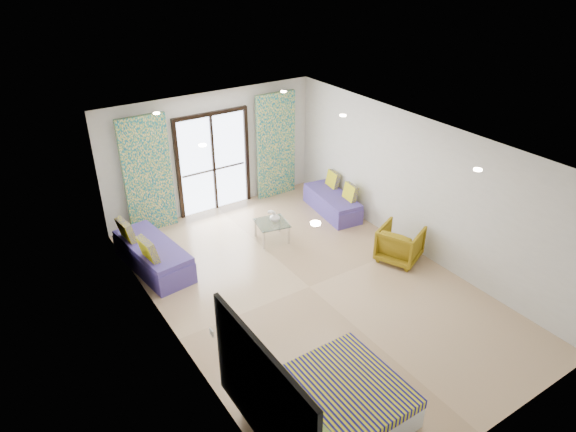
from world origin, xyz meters
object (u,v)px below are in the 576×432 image
coffee_table (272,224)px  armchair (400,242)px  bed (330,407)px  daybed_left (152,255)px  daybed_right (333,202)px

coffee_table → armchair: size_ratio=0.94×
bed → daybed_left: 4.68m
daybed_right → armchair: 2.29m
daybed_left → bed: bearing=-89.1°
bed → daybed_left: daybed_left is taller
bed → armchair: (3.45, 2.31, 0.12)m
bed → daybed_right: size_ratio=1.08×
bed → coffee_table: coffee_table is taller
daybed_left → coffee_table: (2.42, -0.35, 0.07)m
armchair → coffee_table: bearing=16.1°
daybed_left → armchair: (4.09, -2.33, 0.10)m
daybed_left → coffee_table: 2.45m
daybed_left → daybed_right: 4.23m
daybed_left → armchair: daybed_left is taller
bed → daybed_right: (3.59, 4.59, -0.01)m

